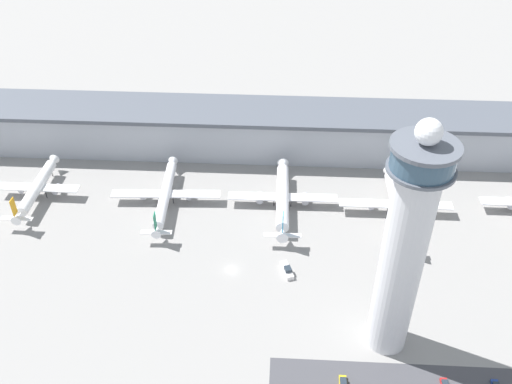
# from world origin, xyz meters

# --- Properties ---
(ground_plane) EXTENTS (1000.00, 1000.00, 0.00)m
(ground_plane) POSITION_xyz_m (0.00, 0.00, 0.00)
(ground_plane) COLOR gray
(terminal_building) EXTENTS (260.63, 25.00, 18.87)m
(terminal_building) POSITION_xyz_m (0.00, 70.00, 9.53)
(terminal_building) COLOR #A3A8B2
(terminal_building) RESTS_ON ground
(control_tower) EXTENTS (15.31, 15.31, 70.09)m
(control_tower) POSITION_xyz_m (45.12, -24.83, 35.09)
(control_tower) COLOR silver
(control_tower) RESTS_ON ground
(airplane_gate_bravo) EXTENTS (30.17, 37.78, 13.01)m
(airplane_gate_bravo) POSITION_xyz_m (-73.88, 33.29, 4.63)
(airplane_gate_bravo) COLOR white
(airplane_gate_bravo) RESTS_ON ground
(airplane_gate_charlie) EXTENTS (39.51, 43.95, 12.01)m
(airplane_gate_charlie) POSITION_xyz_m (-26.59, 32.47, 4.17)
(airplane_gate_charlie) COLOR white
(airplane_gate_charlie) RESTS_ON ground
(airplane_gate_delta) EXTENTS (39.17, 43.77, 13.56)m
(airplane_gate_delta) POSITION_xyz_m (15.57, 33.04, 4.21)
(airplane_gate_delta) COLOR white
(airplane_gate_delta) RESTS_ON ground
(airplane_gate_echo) EXTENTS (39.73, 42.36, 12.55)m
(airplane_gate_echo) POSITION_xyz_m (55.37, 30.57, 4.51)
(airplane_gate_echo) COLOR white
(airplane_gate_echo) RESTS_ON ground
(service_truck_catering) EXTENTS (4.54, 7.92, 2.61)m
(service_truck_catering) POSITION_xyz_m (17.64, -0.12, 0.90)
(service_truck_catering) COLOR black
(service_truck_catering) RESTS_ON ground
(service_truck_fuel) EXTENTS (5.11, 6.85, 2.67)m
(service_truck_fuel) POSITION_xyz_m (52.17, 8.15, 0.92)
(service_truck_fuel) COLOR black
(service_truck_fuel) RESTS_ON ground
(car_maroon_suv) EXTENTS (1.93, 4.11, 1.51)m
(car_maroon_suv) POSITION_xyz_m (32.51, -39.71, 0.59)
(car_maroon_suv) COLOR black
(car_maroon_suv) RESTS_ON ground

